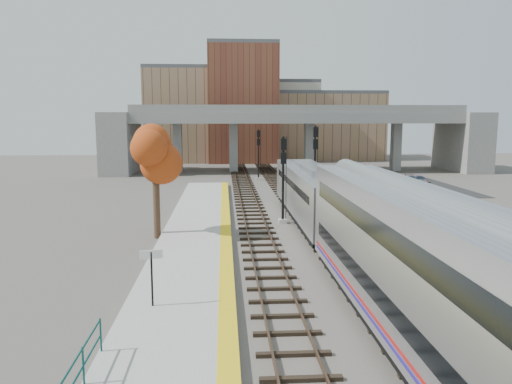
{
  "coord_description": "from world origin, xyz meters",
  "views": [
    {
      "loc": [
        -5.43,
        -27.32,
        7.74
      ],
      "look_at": [
        -3.15,
        7.87,
        2.5
      ],
      "focal_mm": 35.0,
      "sensor_mm": 36.0,
      "label": 1
    }
  ],
  "objects_px": {
    "signal_mast_mid": "(315,164)",
    "tree": "(155,155)",
    "signal_mast_near": "(283,183)",
    "car_c": "(418,180)",
    "signal_mast_far": "(258,156)",
    "locomotive": "(311,192)",
    "car_b": "(391,180)",
    "car_a": "(373,186)",
    "coach": "(444,288)"
  },
  "relations": [
    {
      "from": "signal_mast_near",
      "to": "tree",
      "type": "relative_size",
      "value": 0.88
    },
    {
      "from": "signal_mast_mid",
      "to": "tree",
      "type": "xyz_separation_m",
      "value": [
        -12.79,
        -13.52,
        1.87
      ]
    },
    {
      "from": "signal_mast_mid",
      "to": "tree",
      "type": "height_order",
      "value": "tree"
    },
    {
      "from": "signal_mast_mid",
      "to": "car_a",
      "type": "bearing_deg",
      "value": 37.79
    },
    {
      "from": "signal_mast_mid",
      "to": "tree",
      "type": "bearing_deg",
      "value": -133.42
    },
    {
      "from": "coach",
      "to": "car_a",
      "type": "distance_m",
      "value": 38.75
    },
    {
      "from": "signal_mast_mid",
      "to": "tree",
      "type": "distance_m",
      "value": 18.71
    },
    {
      "from": "signal_mast_mid",
      "to": "car_c",
      "type": "relative_size",
      "value": 1.92
    },
    {
      "from": "car_c",
      "to": "car_b",
      "type": "bearing_deg",
      "value": 177.01
    },
    {
      "from": "tree",
      "to": "locomotive",
      "type": "bearing_deg",
      "value": 21.49
    },
    {
      "from": "signal_mast_near",
      "to": "car_c",
      "type": "bearing_deg",
      "value": 48.05
    },
    {
      "from": "car_c",
      "to": "car_a",
      "type": "bearing_deg",
      "value": -154.51
    },
    {
      "from": "locomotive",
      "to": "car_b",
      "type": "height_order",
      "value": "locomotive"
    },
    {
      "from": "locomotive",
      "to": "car_b",
      "type": "bearing_deg",
      "value": 56.84
    },
    {
      "from": "coach",
      "to": "car_b",
      "type": "bearing_deg",
      "value": 73.14
    },
    {
      "from": "signal_mast_near",
      "to": "tree",
      "type": "distance_m",
      "value": 9.84
    },
    {
      "from": "locomotive",
      "to": "car_c",
      "type": "height_order",
      "value": "locomotive"
    },
    {
      "from": "signal_mast_far",
      "to": "coach",
      "type": "bearing_deg",
      "value": -87.52
    },
    {
      "from": "signal_mast_near",
      "to": "tree",
      "type": "height_order",
      "value": "tree"
    },
    {
      "from": "coach",
      "to": "car_c",
      "type": "bearing_deg",
      "value": 69.23
    },
    {
      "from": "coach",
      "to": "signal_mast_mid",
      "type": "bearing_deg",
      "value": 86.41
    },
    {
      "from": "car_b",
      "to": "signal_mast_near",
      "type": "bearing_deg",
      "value": -127.77
    },
    {
      "from": "car_b",
      "to": "signal_mast_far",
      "type": "bearing_deg",
      "value": 156.37
    },
    {
      "from": "car_a",
      "to": "signal_mast_mid",
      "type": "bearing_deg",
      "value": -162.18
    },
    {
      "from": "signal_mast_near",
      "to": "signal_mast_far",
      "type": "distance_m",
      "value": 26.08
    },
    {
      "from": "signal_mast_far",
      "to": "car_b",
      "type": "distance_m",
      "value": 16.3
    },
    {
      "from": "signal_mast_mid",
      "to": "car_a",
      "type": "height_order",
      "value": "signal_mast_mid"
    },
    {
      "from": "locomotive",
      "to": "coach",
      "type": "height_order",
      "value": "coach"
    },
    {
      "from": "locomotive",
      "to": "tree",
      "type": "height_order",
      "value": "tree"
    },
    {
      "from": "locomotive",
      "to": "signal_mast_mid",
      "type": "bearing_deg",
      "value": 77.82
    },
    {
      "from": "signal_mast_near",
      "to": "signal_mast_mid",
      "type": "bearing_deg",
      "value": 66.77
    },
    {
      "from": "car_c",
      "to": "tree",
      "type": "bearing_deg",
      "value": -149.17
    },
    {
      "from": "coach",
      "to": "car_b",
      "type": "xyz_separation_m",
      "value": [
        12.78,
        42.17,
        -2.1
      ]
    },
    {
      "from": "signal_mast_mid",
      "to": "car_c",
      "type": "distance_m",
      "value": 18.06
    },
    {
      "from": "car_c",
      "to": "signal_mast_far",
      "type": "bearing_deg",
      "value": 151.35
    },
    {
      "from": "car_c",
      "to": "signal_mast_near",
      "type": "bearing_deg",
      "value": -143.15
    },
    {
      "from": "signal_mast_mid",
      "to": "signal_mast_far",
      "type": "relative_size",
      "value": 1.12
    },
    {
      "from": "tree",
      "to": "car_a",
      "type": "relative_size",
      "value": 2.13
    },
    {
      "from": "signal_mast_far",
      "to": "car_c",
      "type": "distance_m",
      "value": 19.32
    },
    {
      "from": "signal_mast_far",
      "to": "tree",
      "type": "distance_m",
      "value": 31.37
    },
    {
      "from": "locomotive",
      "to": "car_b",
      "type": "relative_size",
      "value": 4.79
    },
    {
      "from": "tree",
      "to": "car_a",
      "type": "xyz_separation_m",
      "value": [
        20.11,
        19.19,
        -4.77
      ]
    },
    {
      "from": "signal_mast_far",
      "to": "car_b",
      "type": "relative_size",
      "value": 1.6
    },
    {
      "from": "locomotive",
      "to": "tree",
      "type": "relative_size",
      "value": 2.62
    },
    {
      "from": "coach",
      "to": "locomotive",
      "type": "bearing_deg",
      "value": 90.0
    },
    {
      "from": "tree",
      "to": "car_c",
      "type": "xyz_separation_m",
      "value": [
        26.97,
        24.3,
        -4.81
      ]
    },
    {
      "from": "coach",
      "to": "car_c",
      "type": "relative_size",
      "value": 6.79
    },
    {
      "from": "coach",
      "to": "signal_mast_near",
      "type": "height_order",
      "value": "signal_mast_near"
    },
    {
      "from": "locomotive",
      "to": "car_c",
      "type": "xyz_separation_m",
      "value": [
        16.18,
        20.06,
        -1.7
      ]
    },
    {
      "from": "tree",
      "to": "car_c",
      "type": "height_order",
      "value": "tree"
    }
  ]
}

